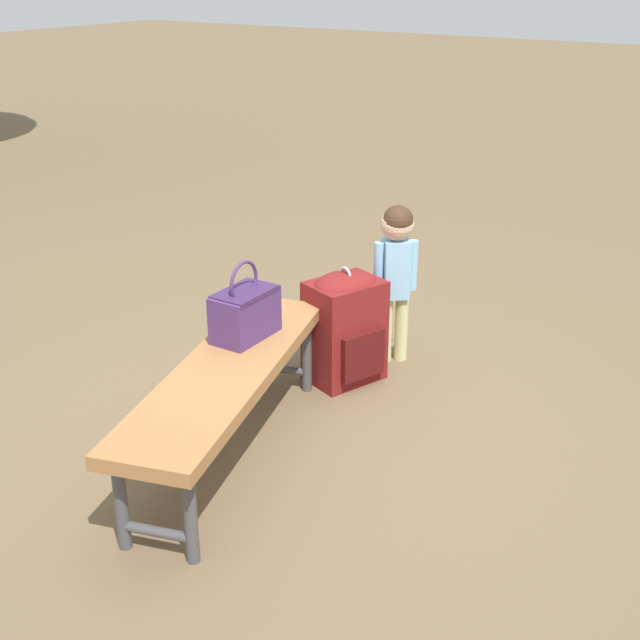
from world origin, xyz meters
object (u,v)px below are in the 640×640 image
Objects in this scene: child_standing at (396,260)px; handbag at (245,311)px; backpack_large at (345,324)px; park_bench at (226,378)px.

handbag is at bearing 165.93° from child_standing.
handbag reaches higher than backpack_large.
park_bench is at bearing 174.06° from child_standing.
park_bench is at bearing 178.28° from backpack_large.
park_bench is 0.36m from handbag.
backpack_large is at bearing 162.97° from child_standing.
handbag is 1.01m from child_standing.
child_standing is 1.41× the size of backpack_large.
child_standing is at bearing -17.03° from backpack_large.
backpack_large is (0.93, -0.03, -0.08)m from park_bench.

